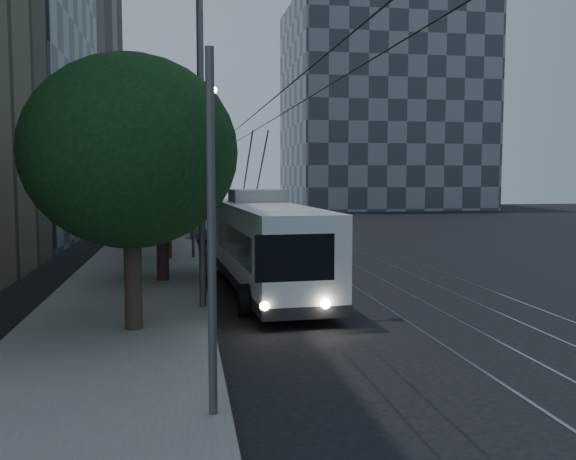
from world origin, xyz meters
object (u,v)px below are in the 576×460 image
(car_white_b, at_px, (214,225))
(car_white_c, at_px, (216,219))
(trolleybus, at_px, (266,246))
(car_white_a, at_px, (236,231))
(streetlamp_near, at_px, (215,91))
(streetlamp_far, at_px, (188,144))
(pickup_silver, at_px, (245,240))
(car_white_d, at_px, (202,217))

(car_white_b, xyz_separation_m, car_white_c, (0.52, 7.60, -0.14))
(trolleybus, height_order, car_white_b, trolleybus)
(trolleybus, height_order, car_white_c, trolleybus)
(car_white_a, xyz_separation_m, car_white_b, (-1.15, 3.13, 0.12))
(streetlamp_near, bearing_deg, trolleybus, 57.33)
(trolleybus, xyz_separation_m, streetlamp_far, (-2.44, 19.80, 4.34))
(car_white_a, xyz_separation_m, streetlamp_near, (-2.08, -18.75, 5.75))
(pickup_silver, relative_size, streetlamp_near, 0.51)
(car_white_b, bearing_deg, car_white_d, 106.50)
(car_white_d, relative_size, streetlamp_near, 0.42)
(trolleybus, distance_m, streetlamp_far, 20.42)
(pickup_silver, distance_m, car_white_b, 9.05)
(car_white_a, relative_size, streetlamp_near, 0.36)
(streetlamp_near, height_order, streetlamp_far, streetlamp_near)
(car_white_a, bearing_deg, trolleybus, -86.80)
(pickup_silver, bearing_deg, car_white_d, 115.58)
(pickup_silver, xyz_separation_m, car_white_b, (-1.15, 8.97, 0.02))
(pickup_silver, bearing_deg, streetlamp_near, -78.65)
(trolleybus, xyz_separation_m, car_white_d, (-1.36, 28.03, -0.83))
(car_white_b, bearing_deg, pickup_silver, -69.08)
(car_white_c, xyz_separation_m, car_white_d, (-0.97, 1.41, 0.12))
(trolleybus, distance_m, car_white_d, 28.08)
(streetlamp_near, bearing_deg, car_white_d, 89.12)
(car_white_a, distance_m, car_white_c, 10.75)
(car_white_a, relative_size, car_white_c, 1.00)
(pickup_silver, bearing_deg, car_white_c, 112.67)
(car_white_c, relative_size, car_white_d, 0.87)
(pickup_silver, distance_m, car_white_d, 18.05)
(car_white_c, bearing_deg, car_white_d, 122.61)
(car_white_b, bearing_deg, car_white_a, -56.24)
(streetlamp_near, bearing_deg, car_white_b, 87.57)
(car_white_b, relative_size, streetlamp_near, 0.50)
(trolleybus, distance_m, car_white_b, 19.06)
(pickup_silver, xyz_separation_m, car_white_d, (-1.60, 17.98, -0.00))
(car_white_b, height_order, streetlamp_near, streetlamp_near)
(car_white_a, xyz_separation_m, car_white_c, (-0.63, 10.73, -0.02))
(car_white_d, distance_m, streetlamp_far, 9.78)
(car_white_a, xyz_separation_m, car_white_d, (-1.60, 12.14, 0.10))
(car_white_d, bearing_deg, streetlamp_far, -107.06)
(car_white_a, distance_m, car_white_d, 12.25)
(car_white_c, xyz_separation_m, streetlamp_far, (-2.06, -6.82, 5.29))
(car_white_a, height_order, streetlamp_far, streetlamp_far)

